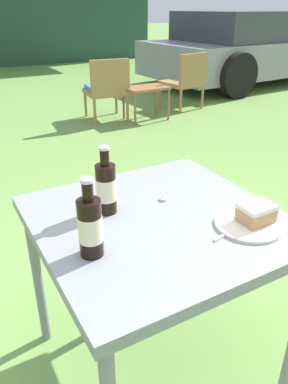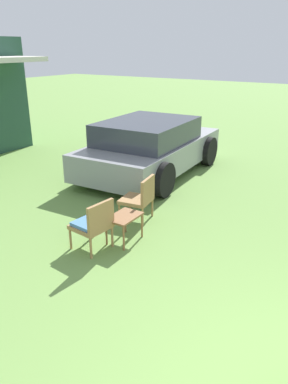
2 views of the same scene
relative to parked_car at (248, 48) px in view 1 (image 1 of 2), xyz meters
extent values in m
plane|color=#6B9347|center=(-4.88, -4.70, -0.63)|extent=(60.00, 60.00, 0.00)
cube|color=gray|center=(0.06, 0.00, -0.14)|extent=(4.10, 2.05, 0.58)
cube|color=#383D47|center=(-0.14, -0.01, 0.39)|extent=(2.29, 1.81, 0.49)
cylinder|color=black|center=(1.25, 1.02, -0.27)|extent=(0.71, 0.23, 0.70)
cylinder|color=black|center=(-1.23, 0.90, -0.27)|extent=(0.71, 0.23, 0.70)
cylinder|color=black|center=(-1.14, -1.02, -0.27)|extent=(0.71, 0.23, 0.70)
cylinder|color=#9E7547|center=(-3.25, -0.95, -0.46)|extent=(0.04, 0.04, 0.32)
cylinder|color=#9E7547|center=(-3.68, -0.90, -0.46)|extent=(0.04, 0.04, 0.32)
cylinder|color=#9E7547|center=(-3.29, -1.37, -0.46)|extent=(0.04, 0.04, 0.32)
cylinder|color=#9E7547|center=(-3.72, -1.32, -0.46)|extent=(0.04, 0.04, 0.32)
cube|color=#9E7547|center=(-3.49, -1.13, -0.27)|extent=(0.54, 0.54, 0.06)
cube|color=#9E7547|center=(-3.51, -1.35, -0.05)|extent=(0.49, 0.10, 0.39)
cube|color=#4C7FB7|center=(-3.49, -1.13, -0.22)|extent=(0.48, 0.46, 0.05)
cylinder|color=#9E7547|center=(-2.12, -0.89, -0.46)|extent=(0.04, 0.04, 0.32)
cylinder|color=#9E7547|center=(-2.55, -0.96, -0.46)|extent=(0.04, 0.04, 0.32)
cylinder|color=#9E7547|center=(-2.05, -1.31, -0.46)|extent=(0.04, 0.04, 0.32)
cylinder|color=#9E7547|center=(-2.48, -1.38, -0.46)|extent=(0.04, 0.04, 0.32)
cube|color=#9E7547|center=(-2.30, -1.13, -0.27)|extent=(0.56, 0.56, 0.06)
cube|color=#9E7547|center=(-2.26, -1.35, -0.05)|extent=(0.49, 0.13, 0.39)
cube|color=brown|center=(-3.05, -1.42, -0.22)|extent=(0.54, 0.37, 0.03)
cylinder|color=brown|center=(-3.29, -1.58, -0.43)|extent=(0.03, 0.03, 0.39)
cylinder|color=brown|center=(-2.80, -1.58, -0.43)|extent=(0.03, 0.03, 0.39)
cylinder|color=brown|center=(-3.29, -1.27, -0.43)|extent=(0.03, 0.03, 0.39)
cylinder|color=brown|center=(-2.80, -1.27, -0.43)|extent=(0.03, 0.03, 0.39)
cube|color=gray|center=(-4.88, -4.70, 0.06)|extent=(0.80, 0.79, 0.04)
cylinder|color=gray|center=(-5.24, -4.35, -0.29)|extent=(0.04, 0.04, 0.66)
cylinder|color=gray|center=(-4.52, -4.35, -0.29)|extent=(0.04, 0.04, 0.66)
cylinder|color=silver|center=(-4.66, -4.89, 0.08)|extent=(0.22, 0.22, 0.01)
cube|color=tan|center=(-4.63, -4.89, 0.11)|extent=(0.11, 0.08, 0.05)
cube|color=silver|center=(-4.63, -4.89, 0.14)|extent=(0.11, 0.08, 0.01)
cylinder|color=black|center=(-5.01, -4.58, 0.16)|extent=(0.07, 0.07, 0.17)
cylinder|color=black|center=(-5.01, -4.58, 0.28)|extent=(0.03, 0.03, 0.05)
cylinder|color=silver|center=(-5.01, -4.58, 0.31)|extent=(0.04, 0.04, 0.01)
cylinder|color=beige|center=(-5.01, -4.58, 0.16)|extent=(0.07, 0.07, 0.08)
cylinder|color=black|center=(-5.15, -4.78, 0.16)|extent=(0.07, 0.07, 0.17)
cylinder|color=black|center=(-5.15, -4.78, 0.28)|extent=(0.03, 0.03, 0.05)
cylinder|color=silver|center=(-5.15, -4.78, 0.31)|extent=(0.04, 0.04, 0.01)
cylinder|color=beige|center=(-5.15, -4.78, 0.16)|extent=(0.07, 0.07, 0.08)
cube|color=silver|center=(-4.72, -4.89, 0.08)|extent=(0.18, 0.04, 0.01)
cylinder|color=silver|center=(-4.80, -4.61, 0.08)|extent=(0.03, 0.03, 0.01)
camera|label=1|loc=(-5.45, -5.62, 0.71)|focal=35.00mm
camera|label=2|loc=(-7.19, -4.42, 2.16)|focal=35.00mm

